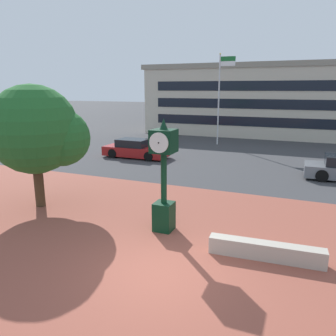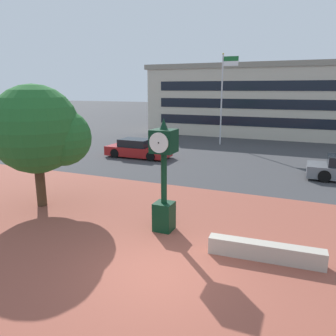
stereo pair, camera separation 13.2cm
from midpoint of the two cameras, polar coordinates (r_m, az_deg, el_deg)
ground_plane at (r=9.24m, az=-1.75°, el=-17.36°), size 200.00×200.00×0.00m
plaza_brick_paving at (r=10.70m, az=2.31°, el=-12.75°), size 44.00×11.60×0.01m
planter_wall at (r=10.07m, az=16.04°, el=-13.53°), size 3.22×0.60×0.50m
street_clock at (r=10.97m, az=-1.07°, el=-1.35°), size 0.75×0.87×3.82m
plaza_tree at (r=14.10m, az=-21.41°, el=5.86°), size 3.77×3.51×4.92m
car_street_mid at (r=23.45m, az=-5.82°, el=3.23°), size 4.52×1.89×1.28m
flagpole_primary at (r=28.78m, az=8.82°, el=12.53°), size 1.34×0.14×7.54m
civic_building at (r=37.32m, az=22.18°, el=10.77°), size 31.85×10.44×7.12m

